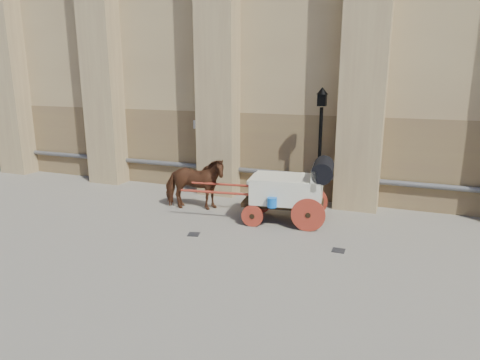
% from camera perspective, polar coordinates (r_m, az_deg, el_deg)
% --- Properties ---
extents(ground, '(90.00, 90.00, 0.00)m').
position_cam_1_polar(ground, '(12.65, -5.31, -6.30)').
color(ground, gray).
rests_on(ground, ground).
extents(horse, '(2.24, 1.42, 1.75)m').
position_cam_1_polar(horse, '(14.06, -6.11, -0.50)').
color(horse, '#5A311D').
rests_on(horse, ground).
extents(carriage, '(4.63, 1.80, 1.97)m').
position_cam_1_polar(carriage, '(12.80, 6.96, -1.08)').
color(carriage, black).
rests_on(carriage, ground).
extents(street_lamp, '(0.37, 0.37, 3.97)m').
position_cam_1_polar(street_lamp, '(14.07, 10.61, 4.54)').
color(street_lamp, black).
rests_on(street_lamp, ground).
extents(drain_grate_near, '(0.39, 0.39, 0.01)m').
position_cam_1_polar(drain_grate_near, '(12.12, -6.19, -7.20)').
color(drain_grate_near, black).
rests_on(drain_grate_near, ground).
extents(drain_grate_far, '(0.32, 0.32, 0.01)m').
position_cam_1_polar(drain_grate_far, '(11.28, 12.99, -9.13)').
color(drain_grate_far, black).
rests_on(drain_grate_far, ground).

